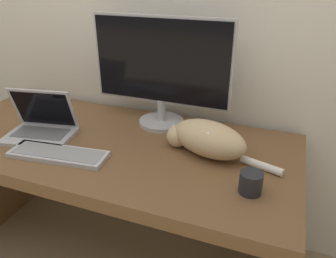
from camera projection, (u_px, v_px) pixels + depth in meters
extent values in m
cube|color=silver|center=(144.00, 5.00, 1.67)|extent=(6.40, 0.06, 2.60)
cube|color=brown|center=(109.00, 146.00, 1.55)|extent=(1.75, 0.79, 0.06)
cube|color=brown|center=(280.00, 252.00, 1.45)|extent=(0.04, 0.73, 0.68)
cylinder|color=#B2B2B7|center=(161.00, 122.00, 1.71)|extent=(0.23, 0.23, 0.02)
cylinder|color=#B2B2B7|center=(161.00, 110.00, 1.68)|extent=(0.04, 0.04, 0.11)
cube|color=#B2B2B7|center=(161.00, 61.00, 1.57)|extent=(0.70, 0.02, 0.42)
cube|color=black|center=(160.00, 62.00, 1.56)|extent=(0.68, 0.01, 0.40)
cube|color=#B7B7BC|center=(40.00, 136.00, 1.56)|extent=(0.35, 0.27, 0.02)
cube|color=slate|center=(41.00, 133.00, 1.57)|extent=(0.27, 0.16, 0.00)
cube|color=#B7B7BC|center=(44.00, 108.00, 1.58)|extent=(0.32, 0.13, 0.21)
cube|color=black|center=(43.00, 109.00, 1.57)|extent=(0.29, 0.11, 0.18)
cube|color=#BCBCC1|center=(58.00, 154.00, 1.41)|extent=(0.44, 0.18, 0.02)
cube|color=#939397|center=(58.00, 152.00, 1.41)|extent=(0.41, 0.15, 0.00)
ellipsoid|color=#D1B284|center=(209.00, 139.00, 1.40)|extent=(0.38, 0.27, 0.15)
ellipsoid|color=white|center=(213.00, 131.00, 1.37)|extent=(0.19, 0.17, 0.06)
sphere|color=#D1B284|center=(178.00, 136.00, 1.48)|extent=(0.10, 0.10, 0.10)
cone|color=white|center=(174.00, 127.00, 1.47)|extent=(0.03, 0.03, 0.03)
cone|color=white|center=(182.00, 130.00, 1.45)|extent=(0.03, 0.03, 0.03)
cylinder|color=white|center=(262.00, 166.00, 1.32)|extent=(0.18, 0.08, 0.03)
cylinder|color=#232328|center=(251.00, 183.00, 1.17)|extent=(0.08, 0.08, 0.08)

